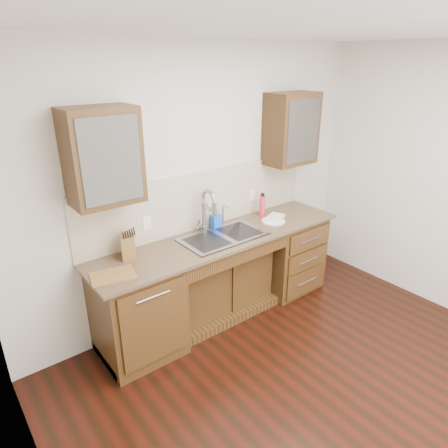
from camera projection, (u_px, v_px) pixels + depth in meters
ground at (330, 401)px, 3.24m from camera, size 4.00×3.50×0.10m
ceiling at (382, 14)px, 2.16m from camera, size 4.00×3.50×0.10m
wall_back at (200, 184)px, 4.01m from camera, size 4.00×0.10×2.70m
wall_left at (29, 388)px, 1.54m from camera, size 0.10×3.50×2.70m
base_cabinet_left at (138, 311)px, 3.56m from camera, size 0.70×0.62×0.88m
base_cabinet_center at (216, 281)px, 4.20m from camera, size 1.20×0.44×0.70m
base_cabinet_right at (286, 252)px, 4.64m from camera, size 0.70×0.62×0.88m
countertop at (222, 238)px, 3.92m from camera, size 2.70×0.65×0.03m
backsplash at (203, 200)px, 4.02m from camera, size 2.70×0.02×0.59m
sink at (223, 245)px, 3.93m from camera, size 0.84×0.46×0.19m
faucet at (204, 213)px, 3.95m from camera, size 0.04×0.04×0.40m
filter_tap at (223, 214)px, 4.13m from camera, size 0.02×0.02×0.24m
upper_cabinet_left at (102, 157)px, 3.07m from camera, size 0.55×0.34×0.75m
upper_cabinet_right at (291, 129)px, 4.27m from camera, size 0.55×0.34×0.75m
outlet_left at (147, 223)px, 3.68m from camera, size 0.08×0.01×0.12m
outlet_right at (252, 195)px, 4.42m from camera, size 0.08×0.01×0.12m
soap_bottle at (216, 218)px, 4.08m from camera, size 0.10×0.10×0.20m
water_bottle at (262, 206)px, 4.36m from camera, size 0.08×0.08×0.24m
plate at (273, 221)px, 4.26m from camera, size 0.29×0.29×0.01m
dish_towel at (275, 217)px, 4.30m from camera, size 0.24×0.21×0.03m
knife_block at (128, 246)px, 3.47m from camera, size 0.18×0.22×0.21m
cutting_board at (113, 276)px, 3.19m from camera, size 0.39×0.31×0.02m
cup_left_a at (86, 166)px, 3.02m from camera, size 0.15×0.15×0.10m
cup_left_b at (118, 161)px, 3.16m from camera, size 0.13×0.13×0.09m
cup_right_a at (283, 135)px, 4.22m from camera, size 0.15×0.15×0.10m
cup_right_b at (299, 132)px, 4.36m from camera, size 0.13×0.13×0.10m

